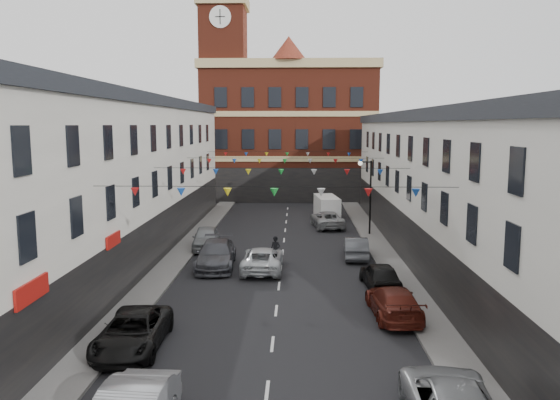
# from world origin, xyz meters

# --- Properties ---
(ground) EXTENTS (160.00, 160.00, 0.00)m
(ground) POSITION_xyz_m (0.00, 0.00, 0.00)
(ground) COLOR black
(ground) RESTS_ON ground
(pavement_left) EXTENTS (1.80, 64.00, 0.15)m
(pavement_left) POSITION_xyz_m (-6.90, 2.00, 0.07)
(pavement_left) COLOR #605E5B
(pavement_left) RESTS_ON ground
(pavement_right) EXTENTS (1.80, 64.00, 0.15)m
(pavement_right) POSITION_xyz_m (6.90, 2.00, 0.07)
(pavement_right) COLOR #605E5B
(pavement_right) RESTS_ON ground
(terrace_left) EXTENTS (8.40, 56.00, 10.70)m
(terrace_left) POSITION_xyz_m (-11.78, 1.00, 5.35)
(terrace_left) COLOR beige
(terrace_left) RESTS_ON ground
(terrace_right) EXTENTS (8.40, 56.00, 9.70)m
(terrace_right) POSITION_xyz_m (11.78, 1.00, 4.85)
(terrace_right) COLOR silver
(terrace_right) RESTS_ON ground
(civic_building) EXTENTS (20.60, 13.30, 18.50)m
(civic_building) POSITION_xyz_m (0.00, 37.95, 8.14)
(civic_building) COLOR maroon
(civic_building) RESTS_ON ground
(clock_tower) EXTENTS (5.60, 5.60, 30.00)m
(clock_tower) POSITION_xyz_m (-7.50, 35.00, 14.93)
(clock_tower) COLOR maroon
(clock_tower) RESTS_ON ground
(distant_hill) EXTENTS (40.00, 14.00, 10.00)m
(distant_hill) POSITION_xyz_m (-4.00, 62.00, 5.00)
(distant_hill) COLOR #2E4F25
(distant_hill) RESTS_ON ground
(street_lamp) EXTENTS (1.10, 0.36, 6.00)m
(street_lamp) POSITION_xyz_m (6.55, 14.00, 3.90)
(street_lamp) COLOR black
(street_lamp) RESTS_ON ground
(car_left_c) EXTENTS (2.49, 5.20, 1.43)m
(car_left_c) POSITION_xyz_m (-5.50, -8.64, 0.71)
(car_left_c) COLOR black
(car_left_c) RESTS_ON ground
(car_left_d) EXTENTS (2.61, 5.78, 1.64)m
(car_left_d) POSITION_xyz_m (-4.04, 3.85, 0.82)
(car_left_d) COLOR #47484F
(car_left_d) RESTS_ON ground
(car_left_e) EXTENTS (2.35, 4.79, 1.57)m
(car_left_e) POSITION_xyz_m (-5.50, 8.94, 0.79)
(car_left_e) COLOR gray
(car_left_e) RESTS_ON ground
(car_right_c) EXTENTS (2.23, 5.05, 1.44)m
(car_right_c) POSITION_xyz_m (5.45, -4.69, 0.72)
(car_right_c) COLOR #5B1B12
(car_right_c) RESTS_ON ground
(car_right_d) EXTENTS (1.98, 4.37, 1.46)m
(car_right_d) POSITION_xyz_m (5.50, -0.25, 0.73)
(car_right_d) COLOR black
(car_right_d) RESTS_ON ground
(car_right_e) EXTENTS (1.73, 4.39, 1.42)m
(car_right_e) POSITION_xyz_m (4.90, 6.57, 0.71)
(car_right_e) COLOR #4F5257
(car_right_e) RESTS_ON ground
(car_right_f) EXTENTS (3.00, 5.42, 1.44)m
(car_right_f) POSITION_xyz_m (3.60, 17.39, 0.72)
(car_right_f) COLOR #9EA0A3
(car_right_f) RESTS_ON ground
(moving_car) EXTENTS (2.41, 5.21, 1.45)m
(moving_car) POSITION_xyz_m (-1.11, 3.20, 0.72)
(moving_car) COLOR silver
(moving_car) RESTS_ON ground
(white_van) EXTENTS (2.38, 4.96, 2.12)m
(white_van) POSITION_xyz_m (3.80, 21.90, 1.06)
(white_van) COLOR white
(white_van) RESTS_ON ground
(pedestrian) EXTENTS (0.78, 0.65, 1.83)m
(pedestrian) POSITION_xyz_m (-0.38, 4.70, 0.91)
(pedestrian) COLOR black
(pedestrian) RESTS_ON ground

